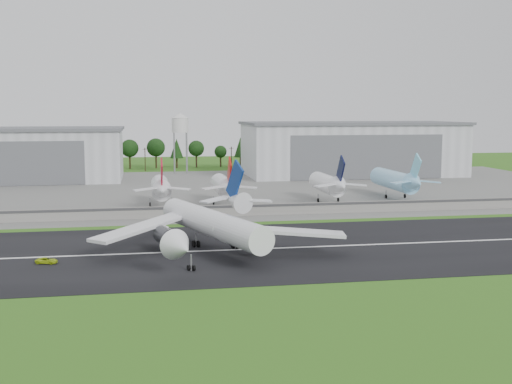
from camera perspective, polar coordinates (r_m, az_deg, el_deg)
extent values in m
plane|color=#2F6317|center=(133.50, 0.18, -6.06)|extent=(600.00, 600.00, 0.00)
cube|color=black|center=(143.09, -0.53, -5.13)|extent=(320.00, 60.00, 0.10)
cube|color=white|center=(143.08, -0.53, -5.10)|extent=(220.00, 1.00, 0.02)
cube|color=slate|center=(250.79, -4.68, 0.23)|extent=(320.00, 150.00, 0.10)
cube|color=gray|center=(186.55, -2.81, -1.68)|extent=(240.00, 0.50, 3.50)
cube|color=#38383A|center=(186.07, -2.80, -1.31)|extent=(240.00, 0.12, 0.70)
cube|color=silver|center=(298.97, -21.02, 3.02)|extent=(95.00, 42.00, 22.00)
cube|color=#595B60|center=(298.42, -21.12, 5.24)|extent=(97.00, 44.00, 1.20)
cube|color=#595B60|center=(278.42, -21.82, 2.33)|extent=(66.50, 0.30, 18.04)
cube|color=silver|center=(309.37, 8.49, 3.74)|extent=(100.00, 45.00, 24.00)
cube|color=#595B60|center=(308.85, 8.53, 6.07)|extent=(102.00, 47.00, 1.20)
cube|color=#595B60|center=(288.15, 9.90, 3.07)|extent=(70.00, 0.30, 19.68)
cylinder|color=#99999E|center=(310.88, -7.25, 3.41)|extent=(0.50, 0.50, 20.00)
cylinder|color=#99999E|center=(317.20, -6.22, 3.50)|extent=(0.50, 0.50, 20.00)
cylinder|color=silver|center=(313.42, -6.76, 5.92)|extent=(8.00, 8.00, 7.00)
cone|color=silver|center=(313.35, -6.78, 6.78)|extent=(8.40, 8.40, 2.40)
cylinder|color=white|center=(140.77, -3.92, -2.80)|extent=(19.95, 43.46, 5.80)
cone|color=white|center=(117.02, -6.70, -4.91)|extent=(7.45, 7.57, 5.80)
cone|color=white|center=(166.17, -1.86, -0.81)|extent=(8.16, 10.31, 5.51)
cube|color=navy|center=(165.02, -1.90, 0.99)|extent=(3.61, 9.17, 11.13)
cube|color=white|center=(136.38, 2.05, -3.46)|extent=(28.49, 9.71, 2.65)
cylinder|color=#333338|center=(136.01, -0.33, -4.17)|extent=(5.40, 6.44, 3.80)
cube|color=white|center=(164.75, -0.18, -0.74)|extent=(9.07, 3.39, 0.98)
cube|color=white|center=(143.15, -9.97, -3.05)|extent=(23.04, 24.27, 2.65)
cylinder|color=#333338|center=(140.35, -8.03, -3.88)|extent=(5.40, 6.44, 3.80)
cube|color=white|center=(166.65, -3.58, -0.66)|extent=(9.11, 7.99, 0.98)
cube|color=#99999E|center=(137.82, -4.28, -4.93)|extent=(19.31, 31.62, 3.20)
cylinder|color=black|center=(145.71, -5.36, -4.61)|extent=(0.87, 1.55, 1.50)
imported|color=#A5C216|center=(136.61, -18.11, -5.81)|extent=(4.80, 3.13, 1.23)
cylinder|color=white|center=(209.37, -8.48, 0.41)|extent=(5.98, 24.00, 5.98)
cone|color=white|center=(193.87, -8.36, 0.16)|extent=(5.68, 7.00, 5.68)
cube|color=#A70C25|center=(193.84, -8.39, 1.59)|extent=(0.45, 8.59, 10.02)
cylinder|color=#99999E|center=(207.91, -9.40, -0.91)|extent=(0.32, 0.32, 3.00)
cylinder|color=#99999E|center=(208.09, -7.48, -0.86)|extent=(0.32, 0.32, 3.00)
cylinder|color=black|center=(208.01, -9.40, -1.10)|extent=(0.40, 1.40, 1.40)
cylinder|color=silver|center=(210.89, -2.92, 0.54)|extent=(6.04, 24.00, 6.04)
cone|color=silver|center=(195.50, -2.36, 0.30)|extent=(5.74, 7.00, 5.74)
cube|color=#B6120E|center=(195.47, -2.39, 1.71)|extent=(0.45, 8.59, 10.02)
cylinder|color=#99999E|center=(209.10, -3.80, -0.78)|extent=(0.32, 0.32, 3.00)
cylinder|color=#99999E|center=(209.96, -1.90, -0.73)|extent=(0.32, 0.32, 3.00)
cylinder|color=black|center=(209.20, -3.80, -0.97)|extent=(0.40, 1.40, 1.40)
cylinder|color=white|center=(218.02, 6.31, 0.73)|extent=(6.09, 24.00, 6.09)
cone|color=white|center=(203.18, 7.54, 0.52)|extent=(5.79, 7.00, 5.79)
cube|color=black|center=(203.15, 7.52, 1.88)|extent=(0.45, 8.59, 10.02)
cylinder|color=#99999E|center=(215.73, 5.55, -0.55)|extent=(0.32, 0.32, 3.00)
cylinder|color=#99999E|center=(217.70, 7.32, -0.50)|extent=(0.32, 0.32, 3.00)
cylinder|color=black|center=(215.82, 5.54, -0.73)|extent=(0.40, 1.40, 1.40)
cylinder|color=#92D4FC|center=(231.23, 12.14, 1.04)|extent=(6.55, 30.00, 6.55)
cone|color=#92D4FC|center=(214.21, 14.01, 0.77)|extent=(6.22, 7.00, 6.22)
cube|color=#75D3F0|center=(214.19, 13.99, 2.06)|extent=(0.45, 8.59, 10.02)
cylinder|color=#99999E|center=(228.65, 11.49, -0.21)|extent=(0.32, 0.32, 3.00)
cylinder|color=#99999E|center=(231.30, 13.10, -0.17)|extent=(0.32, 0.32, 3.00)
cylinder|color=black|center=(228.74, 11.48, -0.39)|extent=(0.40, 1.40, 1.40)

